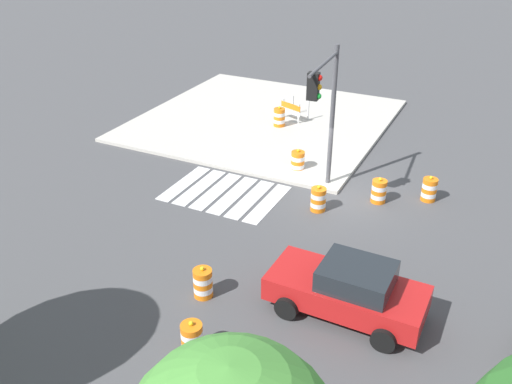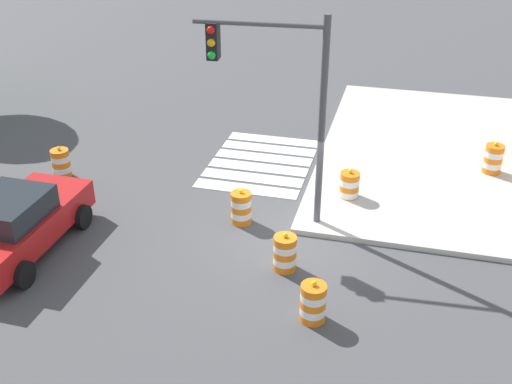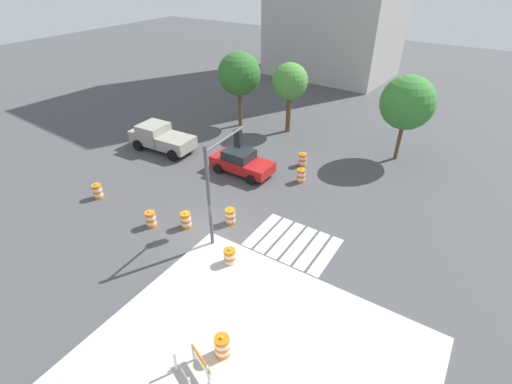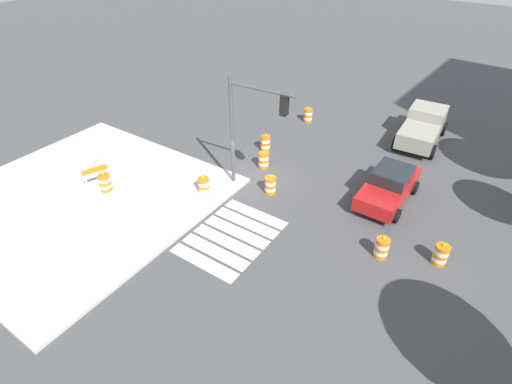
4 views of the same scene
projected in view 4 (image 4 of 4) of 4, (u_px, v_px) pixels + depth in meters
ground_plane at (250, 181)px, 20.66m from camera, size 120.00×120.00×0.00m
sidewalk_corner at (80, 198)px, 19.31m from camera, size 12.00×12.00×0.15m
crosswalk_stripes at (231, 236)px, 17.14m from camera, size 4.35×3.20×0.02m
sports_car at (389, 185)px, 18.90m from camera, size 4.33×2.20×1.63m
pickup_truck at (424, 125)px, 23.86m from camera, size 5.24×2.55×1.92m
traffic_barrel_near_corner at (308, 115)px, 26.26m from camera, size 0.56×0.56×1.02m
traffic_barrel_crosswalk_end at (382, 248)px, 15.93m from camera, size 0.56×0.56×1.02m
traffic_barrel_median_near at (441, 255)px, 15.60m from camera, size 0.56×0.56×1.02m
traffic_barrel_median_far at (270, 185)px, 19.57m from camera, size 0.56×0.56×1.02m
traffic_barrel_far_curb at (264, 160)px, 21.53m from camera, size 0.56×0.56×1.02m
traffic_barrel_lane_center at (265, 143)px, 23.11m from camera, size 0.56×0.56×1.02m
traffic_barrel_opposite_curb at (204, 186)px, 19.50m from camera, size 0.56×0.56×1.02m
traffic_barrel_on_sidewalk at (105, 182)px, 19.49m from camera, size 0.56×0.56×1.02m
construction_barricade at (95, 171)px, 20.10m from camera, size 1.43×1.17×1.00m
traffic_light_pole at (252, 118)px, 17.79m from camera, size 0.54×3.29×5.50m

